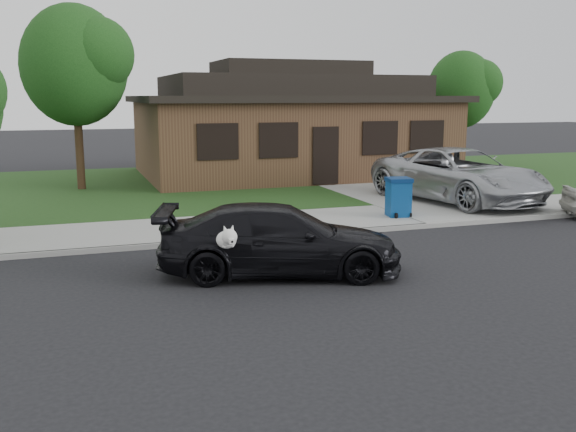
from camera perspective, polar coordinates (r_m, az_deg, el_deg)
name	(u,v)px	position (r m, az deg, el deg)	size (l,w,h in m)	color
ground	(350,276)	(12.24, 5.51, -5.36)	(120.00, 120.00, 0.00)	black
sidewalk	(270,224)	(16.77, -1.58, -0.75)	(60.00, 3.00, 0.12)	gray
curb	(289,236)	(15.38, 0.10, -1.78)	(60.00, 0.12, 0.12)	gray
lawn	(207,185)	(24.42, -7.23, 2.75)	(60.00, 13.00, 0.13)	#193814
driveway	(386,188)	(23.63, 8.72, 2.46)	(4.50, 13.00, 0.14)	gray
sedan	(280,240)	(12.19, -0.76, -2.13)	(4.95, 3.11, 1.34)	black
minivan	(458,175)	(20.58, 14.91, 3.55)	(2.73, 5.92, 1.65)	#A9ACB1
recycling_bin	(398,197)	(17.78, 9.79, 1.69)	(0.74, 0.74, 1.06)	navy
house	(289,126)	(27.22, 0.13, 8.01)	(12.60, 8.60, 4.65)	#422B1C
tree_0	(80,63)	(23.60, -18.04, 12.80)	(3.78, 3.60, 6.34)	#332114
tree_1	(465,88)	(30.34, 15.47, 10.88)	(3.15, 3.00, 5.25)	#332114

